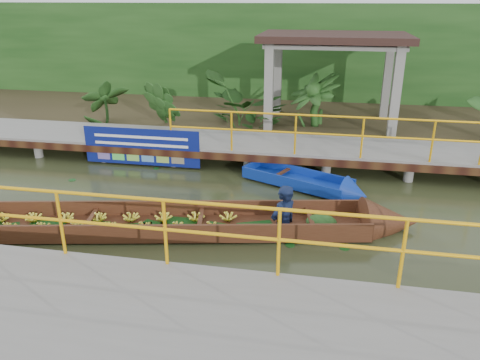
# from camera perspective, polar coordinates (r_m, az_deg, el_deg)

# --- Properties ---
(ground) EXTENTS (80.00, 80.00, 0.00)m
(ground) POSITION_cam_1_polar(r_m,az_deg,el_deg) (10.01, -7.33, -3.76)
(ground) COLOR #2E3319
(ground) RESTS_ON ground
(land_strip) EXTENTS (30.00, 8.00, 0.45)m
(land_strip) POSITION_cam_1_polar(r_m,az_deg,el_deg) (16.83, 0.38, 7.70)
(land_strip) COLOR #332B19
(land_strip) RESTS_ON ground
(far_dock) EXTENTS (16.00, 2.06, 1.66)m
(far_dock) POSITION_cam_1_polar(r_m,az_deg,el_deg) (12.92, -2.77, 4.54)
(far_dock) COLOR slate
(far_dock) RESTS_ON ground
(near_dock) EXTENTS (18.00, 2.40, 1.73)m
(near_dock) POSITION_cam_1_polar(r_m,az_deg,el_deg) (6.20, -10.43, -18.40)
(near_dock) COLOR slate
(near_dock) RESTS_ON ground
(pavilion) EXTENTS (4.40, 3.00, 3.00)m
(pavilion) POSITION_cam_1_polar(r_m,az_deg,el_deg) (14.95, 11.36, 15.64)
(pavilion) COLOR slate
(pavilion) RESTS_ON ground
(foliage_backdrop) EXTENTS (30.00, 0.80, 4.00)m
(foliage_backdrop) POSITION_cam_1_polar(r_m,az_deg,el_deg) (18.95, 1.79, 14.70)
(foliage_backdrop) COLOR #183E14
(foliage_backdrop) RESTS_ON ground
(vendor_boat) EXTENTS (10.54, 3.05, 2.14)m
(vendor_boat) POSITION_cam_1_polar(r_m,az_deg,el_deg) (9.17, -9.97, -4.86)
(vendor_boat) COLOR #3B1E10
(vendor_boat) RESTS_ON ground
(moored_blue_boat) EXTENTS (3.11, 1.99, 0.73)m
(moored_blue_boat) POSITION_cam_1_polar(r_m,az_deg,el_deg) (10.97, 10.32, -0.87)
(moored_blue_boat) COLOR navy
(moored_blue_boat) RESTS_ON ground
(blue_banner) EXTENTS (3.16, 0.04, 0.99)m
(blue_banner) POSITION_cam_1_polar(r_m,az_deg,el_deg) (12.58, -11.93, 4.00)
(blue_banner) COLOR navy
(blue_banner) RESTS_ON ground
(tropical_plants) EXTENTS (14.07, 1.07, 1.34)m
(tropical_plants) POSITION_cam_1_polar(r_m,az_deg,el_deg) (14.25, 7.82, 8.66)
(tropical_plants) COLOR #183E14
(tropical_plants) RESTS_ON ground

